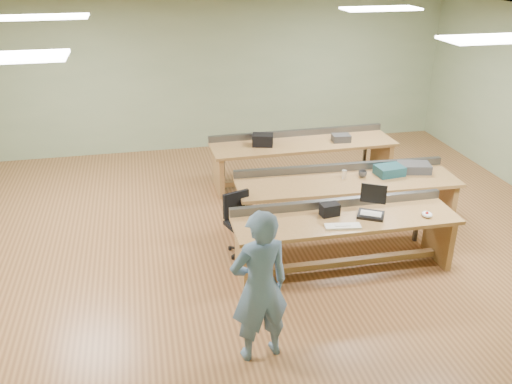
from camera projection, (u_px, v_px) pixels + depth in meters
floor at (244, 238)px, 7.86m from camera, size 10.00×10.00×0.00m
ceiling at (241, 24)px, 6.61m from camera, size 10.00×10.00×0.00m
wall_back at (205, 76)px, 10.79m from camera, size 10.00×0.04×3.00m
wall_front at (355, 330)px, 3.68m from camera, size 10.00×0.04×3.00m
fluor_panels at (242, 26)px, 6.62m from camera, size 6.20×3.50×0.03m
workbench_front at (344, 230)px, 6.92m from camera, size 2.87×0.80×0.86m
workbench_mid at (346, 191)px, 8.00m from camera, size 3.29×1.00×0.86m
workbench_back at (302, 152)px, 9.50m from camera, size 3.22×0.91×0.86m
person at (260, 287)px, 5.30m from camera, size 0.67×0.49×1.67m
laptop_base at (371, 215)px, 6.85m from camera, size 0.41×0.39×0.04m
laptop_screen at (374, 194)px, 6.86m from camera, size 0.29×0.17×0.26m
keyboard at (343, 226)px, 6.59m from camera, size 0.45×0.21×0.03m
trackball_mouse at (427, 214)px, 6.83m from camera, size 0.17×0.18×0.06m
camera_bag at (330, 210)px, 6.85m from camera, size 0.25×0.18×0.16m
task_chair at (242, 232)px, 7.38m from camera, size 0.59×0.59×0.86m
parts_bin_teal at (389, 170)px, 8.06m from camera, size 0.43×0.34×0.14m
parts_bin_grey at (414, 168)px, 8.17m from camera, size 0.54×0.40×0.13m
mug at (363, 174)px, 7.99m from camera, size 0.14×0.14×0.10m
drinks_can at (344, 174)px, 7.94m from camera, size 0.07×0.07×0.13m
storage_box_back at (263, 140)px, 9.22m from camera, size 0.40×0.33×0.20m
tray_back at (341, 138)px, 9.43m from camera, size 0.33×0.25×0.12m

